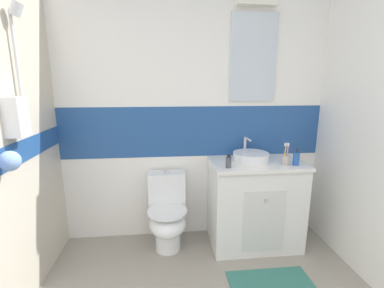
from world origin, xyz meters
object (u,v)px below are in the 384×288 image
Objects in this scene: sink_basin at (251,156)px; lotion_bottle_short at (229,162)px; soap_dispenser at (296,159)px; toothbrush_cup at (286,159)px; toilet at (167,214)px.

sink_basin is 0.32m from lotion_bottle_short.
sink_basin is 0.40m from soap_dispenser.
lotion_bottle_short is (-0.53, -0.03, -0.00)m from toothbrush_cup.
toothbrush_cup is (0.27, -0.16, 0.01)m from sink_basin.
toothbrush_cup reaches higher than toilet.
toilet is at bearing -178.68° from sink_basin.
soap_dispenser is at bearing -26.11° from sink_basin.
lotion_bottle_short reaches higher than toilet.
soap_dispenser is at bearing -9.66° from toothbrush_cup.
lotion_bottle_short is at bearing -17.53° from toilet.
lotion_bottle_short is (0.54, -0.17, 0.56)m from toilet.
lotion_bottle_short is (-0.62, -0.01, -0.01)m from soap_dispenser.
toothbrush_cup is 1.78× the size of lotion_bottle_short.
lotion_bottle_short is (-0.26, -0.19, 0.01)m from sink_basin.
soap_dispenser is at bearing 1.07° from lotion_bottle_short.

